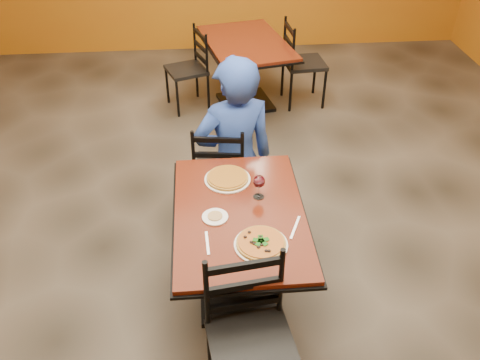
{
  "coord_description": "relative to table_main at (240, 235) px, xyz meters",
  "views": [
    {
      "loc": [
        -0.2,
        -2.84,
        2.76
      ],
      "look_at": [
        0.02,
        -0.3,
        0.85
      ],
      "focal_mm": 37.45,
      "sensor_mm": 36.0,
      "label": 1
    }
  ],
  "objects": [
    {
      "name": "chair_main_far",
      "position": [
        -0.07,
        0.91,
        -0.11
      ],
      "size": [
        0.45,
        0.45,
        0.89
      ],
      "primitive_type": null,
      "rotation": [
        0.0,
        0.0,
        3.0
      ],
      "color": "black",
      "rests_on": "floor"
    },
    {
      "name": "side_plate",
      "position": [
        -0.15,
        -0.04,
        0.2
      ],
      "size": [
        0.16,
        0.16,
        0.01
      ],
      "primitive_type": "cylinder",
      "color": "white",
      "rests_on": "table_main"
    },
    {
      "name": "plate_far",
      "position": [
        -0.05,
        0.34,
        0.2
      ],
      "size": [
        0.31,
        0.31,
        0.01
      ],
      "primitive_type": "cylinder",
      "color": "white",
      "rests_on": "table_main"
    },
    {
      "name": "chair_second_right",
      "position": [
        0.96,
        2.79,
        -0.08
      ],
      "size": [
        0.46,
        0.46,
        0.94
      ],
      "primitive_type": null,
      "rotation": [
        0.0,
        0.0,
        1.65
      ],
      "color": "black",
      "rests_on": "floor"
    },
    {
      "name": "diner",
      "position": [
        0.04,
        0.96,
        0.13
      ],
      "size": [
        0.74,
        0.57,
        1.37
      ],
      "primitive_type": "imported",
      "rotation": [
        0.0,
        0.0,
        3.36
      ],
      "color": "#1A3E94",
      "rests_on": "floor"
    },
    {
      "name": "floor",
      "position": [
        0.0,
        0.5,
        -0.56
      ],
      "size": [
        7.0,
        8.0,
        0.01
      ],
      "primitive_type": "cube",
      "color": "black",
      "rests_on": "ground"
    },
    {
      "name": "pizza_far",
      "position": [
        -0.05,
        0.34,
        0.21
      ],
      "size": [
        0.28,
        0.28,
        0.02
      ],
      "primitive_type": "cylinder",
      "color": "#B27E22",
      "rests_on": "plate_far"
    },
    {
      "name": "table_second",
      "position": [
        0.31,
        2.79,
        0.0
      ],
      "size": [
        1.07,
        1.39,
        0.75
      ],
      "rotation": [
        0.0,
        0.0,
        0.21
      ],
      "color": "#5B1C0E",
      "rests_on": "floor"
    },
    {
      "name": "plate_main",
      "position": [
        0.1,
        -0.3,
        0.2
      ],
      "size": [
        0.31,
        0.31,
        0.01
      ],
      "primitive_type": "cylinder",
      "color": "white",
      "rests_on": "table_main"
    },
    {
      "name": "table_main",
      "position": [
        0.0,
        0.0,
        0.0
      ],
      "size": [
        0.83,
        1.23,
        0.75
      ],
      "color": "#5B1C0E",
      "rests_on": "floor"
    },
    {
      "name": "pizza_main",
      "position": [
        0.1,
        -0.3,
        0.21
      ],
      "size": [
        0.28,
        0.28,
        0.02
      ],
      "primitive_type": "cylinder",
      "color": "maroon",
      "rests_on": "plate_main"
    },
    {
      "name": "knife",
      "position": [
        0.32,
        -0.17,
        0.2
      ],
      "size": [
        0.1,
        0.2,
        0.0
      ],
      "primitive_type": "cube",
      "rotation": [
        0.0,
        0.0,
        -0.42
      ],
      "color": "silver",
      "rests_on": "table_main"
    },
    {
      "name": "wine_glass",
      "position": [
        0.13,
        0.14,
        0.28
      ],
      "size": [
        0.08,
        0.08,
        0.18
      ],
      "primitive_type": null,
      "color": "white",
      "rests_on": "table_main"
    },
    {
      "name": "chair_second_left",
      "position": [
        -0.35,
        2.79,
        -0.12
      ],
      "size": [
        0.51,
        0.51,
        0.88
      ],
      "primitive_type": null,
      "rotation": [
        0.0,
        0.0,
        -1.22
      ],
      "color": "black",
      "rests_on": "floor"
    },
    {
      "name": "fork",
      "position": [
        -0.21,
        -0.25,
        0.2
      ],
      "size": [
        0.02,
        0.19,
        0.0
      ],
      "primitive_type": "cube",
      "rotation": [
        0.0,
        0.0,
        0.04
      ],
      "color": "silver",
      "rests_on": "table_main"
    },
    {
      "name": "dip",
      "position": [
        -0.15,
        -0.04,
        0.21
      ],
      "size": [
        0.09,
        0.09,
        0.01
      ],
      "primitive_type": "cylinder",
      "color": "#A98352",
      "rests_on": "side_plate"
    },
    {
      "name": "chair_main_near",
      "position": [
        -0.0,
        -0.79,
        -0.07
      ],
      "size": [
        0.49,
        0.49,
        0.98
      ],
      "primitive_type": null,
      "rotation": [
        0.0,
        0.0,
        0.13
      ],
      "color": "black",
      "rests_on": "floor"
    }
  ]
}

